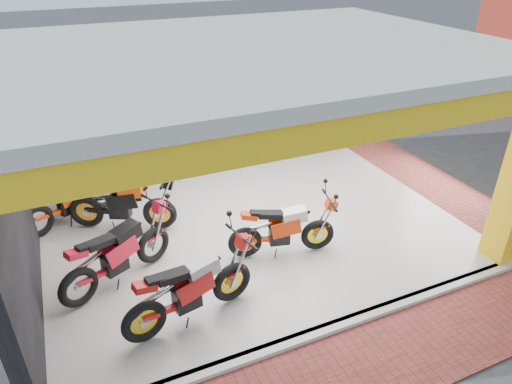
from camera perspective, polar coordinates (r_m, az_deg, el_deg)
ground at (r=7.97m, az=5.55°, el=-11.98°), size 80.00×80.00×0.00m
showroom_floor at (r=9.36m, az=-0.36°, el=-4.44°), size 8.00×6.00×0.10m
showroom_ceiling at (r=7.97m, az=-0.45°, el=17.37°), size 8.40×6.40×0.20m
back_wall at (r=11.27m, az=-6.85°, el=10.92°), size 8.20×0.20×3.50m
left_wall at (r=8.01m, az=-28.36°, el=-0.32°), size 0.20×6.20×3.50m
header_beam_front at (r=5.54m, az=12.22°, el=8.20°), size 8.40×0.30×0.40m
header_beam_right at (r=10.28m, az=21.39°, el=16.43°), size 0.30×6.40×0.40m
floor_kerb at (r=7.31m, az=9.59°, el=-16.38°), size 8.00×0.20×0.10m
paver_front at (r=6.93m, az=13.25°, el=-20.61°), size 9.00×1.40×0.03m
paver_right at (r=11.87m, az=21.37°, el=0.92°), size 1.40×7.00×0.03m
moto_hero at (r=8.37m, az=7.83°, el=-3.60°), size 2.21×1.25×1.28m
moto_row_a at (r=7.15m, az=-3.11°, el=-9.13°), size 2.40×1.28×1.39m
moto_row_b at (r=8.16m, az=-12.97°, el=-4.60°), size 2.40×1.74×1.38m
moto_row_c at (r=9.06m, az=-12.13°, el=-0.84°), size 2.41×1.77×1.39m
moto_row_d at (r=10.13m, az=-18.87°, el=1.46°), size 2.39×1.72×1.37m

